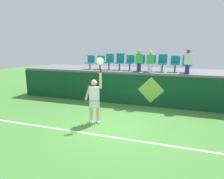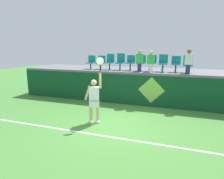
{
  "view_description": "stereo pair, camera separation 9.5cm",
  "coord_description": "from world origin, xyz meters",
  "px_view_note": "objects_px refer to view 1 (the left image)",
  "views": [
    {
      "loc": [
        2.01,
        -6.28,
        2.83
      ],
      "look_at": [
        -0.4,
        1.02,
        1.14
      ],
      "focal_mm": 30.6,
      "sensor_mm": 36.0,
      "label": 1
    },
    {
      "loc": [
        2.1,
        -6.25,
        2.83
      ],
      "look_at": [
        -0.4,
        1.02,
        1.14
      ],
      "focal_mm": 30.6,
      "sensor_mm": 36.0,
      "label": 2
    }
  ],
  "objects_px": {
    "stadium_chair_5": "(141,62)",
    "stadium_chair_8": "(175,63)",
    "water_bottle": "(161,70)",
    "stadium_chair_6": "(151,62)",
    "stadium_chair_4": "(130,62)",
    "stadium_chair_7": "(162,62)",
    "tennis_ball": "(84,125)",
    "stadium_chair_1": "(100,62)",
    "stadium_chair_2": "(109,61)",
    "stadium_chair_0": "(90,62)",
    "spectator_1": "(150,61)",
    "stadium_chair_3": "(120,61)",
    "stadium_chair_9": "(187,63)",
    "tennis_player": "(94,99)",
    "spectator_2": "(139,60)",
    "spectator_0": "(188,61)"
  },
  "relations": [
    {
      "from": "stadium_chair_5",
      "to": "stadium_chair_8",
      "type": "xyz_separation_m",
      "value": [
        1.73,
        0.0,
        -0.02
      ]
    },
    {
      "from": "water_bottle",
      "to": "stadium_chair_6",
      "type": "xyz_separation_m",
      "value": [
        -0.56,
        0.66,
        0.35
      ]
    },
    {
      "from": "stadium_chair_4",
      "to": "stadium_chair_7",
      "type": "height_order",
      "value": "stadium_chair_7"
    },
    {
      "from": "tennis_ball",
      "to": "stadium_chair_1",
      "type": "distance_m",
      "value": 4.63
    },
    {
      "from": "stadium_chair_2",
      "to": "stadium_chair_8",
      "type": "relative_size",
      "value": 1.08
    },
    {
      "from": "stadium_chair_0",
      "to": "spectator_1",
      "type": "xyz_separation_m",
      "value": [
        3.42,
        -0.44,
        0.13
      ]
    },
    {
      "from": "water_bottle",
      "to": "stadium_chair_8",
      "type": "height_order",
      "value": "stadium_chair_8"
    },
    {
      "from": "stadium_chair_1",
      "to": "stadium_chair_3",
      "type": "xyz_separation_m",
      "value": [
        1.13,
        0.01,
        0.07
      ]
    },
    {
      "from": "stadium_chair_8",
      "to": "stadium_chair_9",
      "type": "xyz_separation_m",
      "value": [
        0.55,
        0.01,
        -0.01
      ]
    },
    {
      "from": "stadium_chair_1",
      "to": "stadium_chair_5",
      "type": "relative_size",
      "value": 0.92
    },
    {
      "from": "tennis_player",
      "to": "stadium_chair_4",
      "type": "bearing_deg",
      "value": 81.98
    },
    {
      "from": "stadium_chair_6",
      "to": "spectator_2",
      "type": "xyz_separation_m",
      "value": [
        -0.55,
        -0.43,
        0.09
      ]
    },
    {
      "from": "spectator_1",
      "to": "spectator_2",
      "type": "xyz_separation_m",
      "value": [
        -0.55,
        0.01,
        0.02
      ]
    },
    {
      "from": "stadium_chair_0",
      "to": "spectator_2",
      "type": "height_order",
      "value": "spectator_2"
    },
    {
      "from": "tennis_ball",
      "to": "stadium_chair_0",
      "type": "relative_size",
      "value": 0.09
    },
    {
      "from": "stadium_chair_4",
      "to": "stadium_chair_9",
      "type": "distance_m",
      "value": 2.84
    },
    {
      "from": "spectator_0",
      "to": "stadium_chair_4",
      "type": "bearing_deg",
      "value": 171.42
    },
    {
      "from": "water_bottle",
      "to": "stadium_chair_3",
      "type": "relative_size",
      "value": 0.29
    },
    {
      "from": "stadium_chair_8",
      "to": "stadium_chair_0",
      "type": "bearing_deg",
      "value": 180.0
    },
    {
      "from": "tennis_player",
      "to": "stadium_chair_0",
      "type": "bearing_deg",
      "value": 116.38
    },
    {
      "from": "tennis_ball",
      "to": "stadium_chair_9",
      "type": "xyz_separation_m",
      "value": [
        3.61,
        4.07,
        2.05
      ]
    },
    {
      "from": "stadium_chair_7",
      "to": "spectator_2",
      "type": "height_order",
      "value": "spectator_2"
    },
    {
      "from": "stadium_chair_5",
      "to": "stadium_chair_1",
      "type": "bearing_deg",
      "value": 179.99
    },
    {
      "from": "water_bottle",
      "to": "spectator_1",
      "type": "relative_size",
      "value": 0.24
    },
    {
      "from": "stadium_chair_5",
      "to": "stadium_chair_2",
      "type": "bearing_deg",
      "value": 179.75
    },
    {
      "from": "tennis_ball",
      "to": "stadium_chair_6",
      "type": "distance_m",
      "value": 4.94
    },
    {
      "from": "stadium_chair_0",
      "to": "stadium_chair_9",
      "type": "xyz_separation_m",
      "value": [
        5.15,
        0.01,
        0.03
      ]
    },
    {
      "from": "stadium_chair_2",
      "to": "stadium_chair_5",
      "type": "relative_size",
      "value": 1.06
    },
    {
      "from": "water_bottle",
      "to": "spectator_1",
      "type": "height_order",
      "value": "spectator_1"
    },
    {
      "from": "tennis_player",
      "to": "stadium_chair_4",
      "type": "height_order",
      "value": "tennis_player"
    },
    {
      "from": "stadium_chair_1",
      "to": "spectator_1",
      "type": "height_order",
      "value": "spectator_1"
    },
    {
      "from": "stadium_chair_1",
      "to": "stadium_chair_4",
      "type": "relative_size",
      "value": 0.94
    },
    {
      "from": "stadium_chair_2",
      "to": "stadium_chair_9",
      "type": "bearing_deg",
      "value": 0.03
    },
    {
      "from": "stadium_chair_8",
      "to": "spectator_2",
      "type": "relative_size",
      "value": 0.73
    },
    {
      "from": "spectator_2",
      "to": "water_bottle",
      "type": "bearing_deg",
      "value": -11.44
    },
    {
      "from": "stadium_chair_6",
      "to": "stadium_chair_3",
      "type": "bearing_deg",
      "value": 179.62
    },
    {
      "from": "water_bottle",
      "to": "spectator_1",
      "type": "xyz_separation_m",
      "value": [
        -0.56,
        0.22,
        0.42
      ]
    },
    {
      "from": "stadium_chair_2",
      "to": "stadium_chair_3",
      "type": "xyz_separation_m",
      "value": [
        0.6,
        0.0,
        0.01
      ]
    },
    {
      "from": "water_bottle",
      "to": "stadium_chair_6",
      "type": "bearing_deg",
      "value": 130.51
    },
    {
      "from": "spectator_1",
      "to": "spectator_2",
      "type": "height_order",
      "value": "spectator_2"
    },
    {
      "from": "water_bottle",
      "to": "stadium_chair_0",
      "type": "relative_size",
      "value": 0.34
    },
    {
      "from": "stadium_chair_1",
      "to": "spectator_0",
      "type": "distance_m",
      "value": 4.56
    },
    {
      "from": "tennis_ball",
      "to": "stadium_chair_6",
      "type": "height_order",
      "value": "stadium_chair_6"
    },
    {
      "from": "stadium_chair_0",
      "to": "spectator_2",
      "type": "bearing_deg",
      "value": -8.61
    },
    {
      "from": "tennis_player",
      "to": "stadium_chair_9",
      "type": "relative_size",
      "value": 3.01
    },
    {
      "from": "water_bottle",
      "to": "stadium_chair_8",
      "type": "xyz_separation_m",
      "value": [
        0.61,
        0.66,
        0.32
      ]
    },
    {
      "from": "stadium_chair_4",
      "to": "spectator_2",
      "type": "xyz_separation_m",
      "value": [
        0.56,
        -0.43,
        0.11
      ]
    },
    {
      "from": "water_bottle",
      "to": "stadium_chair_6",
      "type": "relative_size",
      "value": 0.31
    },
    {
      "from": "stadium_chair_4",
      "to": "spectator_1",
      "type": "xyz_separation_m",
      "value": [
        1.12,
        -0.44,
        0.09
      ]
    },
    {
      "from": "stadium_chair_6",
      "to": "tennis_ball",
      "type": "bearing_deg",
      "value": -114.89
    }
  ]
}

